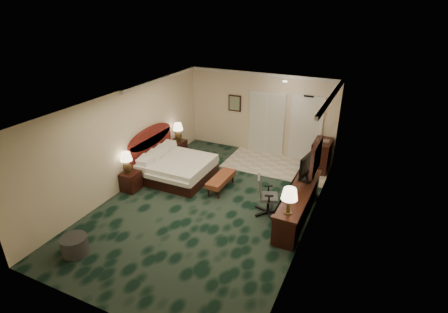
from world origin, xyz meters
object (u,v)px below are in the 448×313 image
at_px(bed_bench, 221,183).
at_px(desk, 298,205).
at_px(nightstand_near, 131,181).
at_px(ottoman, 75,245).
at_px(minibar, 321,155).
at_px(lamp_near, 127,163).
at_px(lamp_far, 178,132).
at_px(bed, 178,169).
at_px(nightstand_far, 178,149).
at_px(desk_chair, 269,195).
at_px(tv, 307,167).

height_order(bed_bench, desk, desk).
distance_m(nightstand_near, desk, 4.51).
relative_size(ottoman, minibar, 0.57).
height_order(lamp_near, minibar, lamp_near).
bearing_deg(nightstand_near, lamp_far, 89.33).
height_order(bed, nightstand_far, bed).
bearing_deg(nightstand_far, bed_bench, -31.03).
bearing_deg(desk_chair, nightstand_near, 167.88).
bearing_deg(desk, ottoman, -140.32).
xyz_separation_m(bed, minibar, (3.68, 2.32, 0.18)).
relative_size(lamp_near, desk, 0.23).
relative_size(nightstand_near, minibar, 0.56).
bearing_deg(desk_chair, tv, 27.06).
bearing_deg(bed, desk_chair, -12.13).
bearing_deg(desk, tv, 88.76).
bearing_deg(nightstand_near, ottoman, -76.65).
height_order(lamp_near, bed_bench, lamp_near).
bearing_deg(lamp_far, nightstand_near, -90.67).
xyz_separation_m(nightstand_far, lamp_near, (-0.05, -2.44, 0.55)).
distance_m(desk, tv, 0.97).
bearing_deg(nightstand_far, tv, -14.51).
bearing_deg(nightstand_far, lamp_far, 72.90).
bearing_deg(lamp_near, tv, 15.90).
bearing_deg(ottoman, desk_chair, 44.41).
relative_size(nightstand_far, ottoman, 1.04).
distance_m(bed_bench, ottoman, 4.01).
bearing_deg(desk_chair, lamp_near, 168.34).
height_order(bed, lamp_near, lamp_near).
distance_m(nightstand_far, ottoman, 5.04).
xyz_separation_m(nightstand_near, ottoman, (0.62, -2.60, -0.07)).
relative_size(nightstand_near, lamp_near, 0.88).
relative_size(bed, desk, 0.72).
relative_size(lamp_far, minibar, 0.64).
height_order(nightstand_near, bed_bench, nightstand_near).
height_order(nightstand_far, ottoman, nightstand_far).
xyz_separation_m(tv, minibar, (-0.01, 2.20, -0.62)).
bearing_deg(minibar, nightstand_near, -142.29).
bearing_deg(bed, minibar, 32.24).
bearing_deg(minibar, ottoman, -122.49).
xyz_separation_m(lamp_near, bed_bench, (2.26, 1.11, -0.64)).
height_order(nightstand_far, bed_bench, nightstand_far).
xyz_separation_m(desk, minibar, (-0.00, 2.85, 0.10)).
bearing_deg(nightstand_near, desk, 7.67).
bearing_deg(nightstand_far, minibar, 13.22).
bearing_deg(desk_chair, ottoman, -155.22).
distance_m(nightstand_far, tv, 4.69).
relative_size(lamp_far, bed_bench, 0.53).
relative_size(nightstand_near, ottoman, 0.98).
relative_size(bed, minibar, 1.96).
height_order(bed_bench, desk_chair, desk_chair).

